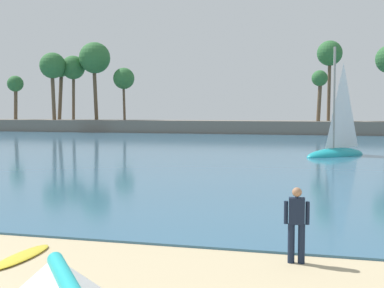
{
  "coord_description": "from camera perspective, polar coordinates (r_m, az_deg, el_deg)",
  "views": [
    {
      "loc": [
        6.96,
        -5.37,
        3.35
      ],
      "look_at": [
        2.36,
        12.2,
        2.13
      ],
      "focal_mm": 48.36,
      "sensor_mm": 36.0,
      "label": 1
    }
  ],
  "objects": [
    {
      "name": "sailboat_toward_headland",
      "position": [
        38.07,
        15.7,
        -0.14
      ],
      "size": [
        4.96,
        5.42,
        8.22
      ],
      "color": "teal",
      "rests_on": "sea"
    },
    {
      "name": "palm_headland",
      "position": [
        71.81,
        5.97,
        3.61
      ],
      "size": [
        116.54,
        6.54,
        13.42
      ],
      "color": "slate",
      "rests_on": "ground"
    },
    {
      "name": "sea",
      "position": [
        61.88,
        8.21,
        0.72
      ],
      "size": [
        220.0,
        99.02,
        0.06
      ],
      "primitive_type": "cube",
      "color": "#33607F",
      "rests_on": "ground"
    },
    {
      "name": "surfboard",
      "position": [
        12.51,
        -18.26,
        -11.7
      ],
      "size": [
        0.54,
        2.1,
        0.08
      ],
      "primitive_type": "ellipsoid",
      "rotation": [
        0.0,
        0.0,
        4.7
      ],
      "color": "yellow",
      "rests_on": "ground"
    },
    {
      "name": "person_at_waterline",
      "position": [
        11.57,
        11.46,
        -8.49
      ],
      "size": [
        0.55,
        0.23,
        1.67
      ],
      "color": "#141E33",
      "rests_on": "ground"
    }
  ]
}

